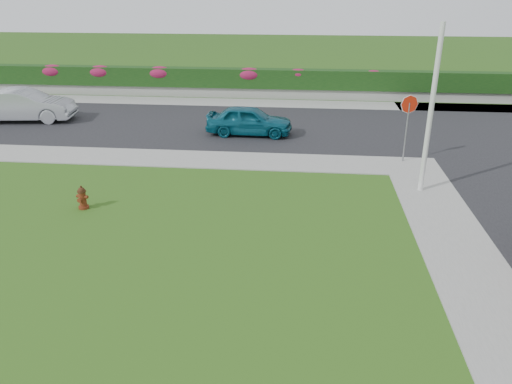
# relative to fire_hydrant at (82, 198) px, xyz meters

# --- Properties ---
(ground) EXTENTS (120.00, 120.00, 0.00)m
(ground) POSITION_rel_fire_hydrant_xyz_m (3.74, -4.18, -0.35)
(ground) COLOR black
(ground) RESTS_ON ground
(street_far) EXTENTS (26.00, 8.00, 0.04)m
(street_far) POSITION_rel_fire_hydrant_xyz_m (-1.26, 9.82, -0.33)
(street_far) COLOR black
(street_far) RESTS_ON ground
(sidewalk_far) EXTENTS (24.00, 2.00, 0.04)m
(sidewalk_far) POSITION_rel_fire_hydrant_xyz_m (-2.26, 4.82, -0.33)
(sidewalk_far) COLOR gray
(sidewalk_far) RESTS_ON ground
(curb_corner) EXTENTS (2.00, 2.00, 0.04)m
(curb_corner) POSITION_rel_fire_hydrant_xyz_m (10.74, 4.82, -0.33)
(curb_corner) COLOR gray
(curb_corner) RESTS_ON ground
(sidewalk_beyond) EXTENTS (34.00, 2.00, 0.04)m
(sidewalk_beyond) POSITION_rel_fire_hydrant_xyz_m (2.74, 14.82, -0.33)
(sidewalk_beyond) COLOR gray
(sidewalk_beyond) RESTS_ON ground
(retaining_wall) EXTENTS (34.00, 0.40, 0.60)m
(retaining_wall) POSITION_rel_fire_hydrant_xyz_m (2.74, 16.32, -0.05)
(retaining_wall) COLOR gray
(retaining_wall) RESTS_ON ground
(hedge) EXTENTS (32.00, 0.90, 1.10)m
(hedge) POSITION_rel_fire_hydrant_xyz_m (2.74, 16.42, 0.80)
(hedge) COLOR black
(hedge) RESTS_ON retaining_wall
(fire_hydrant) EXTENTS (0.38, 0.36, 0.74)m
(fire_hydrant) POSITION_rel_fire_hydrant_xyz_m (0.00, 0.00, 0.00)
(fire_hydrant) COLOR #54190D
(fire_hydrant) RESTS_ON ground
(sedan_teal) EXTENTS (3.87, 1.65, 1.30)m
(sedan_teal) POSITION_rel_fire_hydrant_xyz_m (4.17, 8.40, 0.34)
(sedan_teal) COLOR #0D5266
(sedan_teal) RESTS_ON street_far
(sedan_silver) EXTENTS (4.92, 2.27, 1.56)m
(sedan_silver) POSITION_rel_fire_hydrant_xyz_m (-7.13, 9.70, 0.47)
(sedan_silver) COLOR #A9ABB1
(sedan_silver) RESTS_ON street_far
(utility_pole) EXTENTS (0.16, 0.16, 5.35)m
(utility_pole) POSITION_rel_fire_hydrant_xyz_m (10.55, 2.44, 2.33)
(utility_pole) COLOR silver
(utility_pole) RESTS_ON ground
(stop_sign) EXTENTS (0.68, 0.24, 2.60)m
(stop_sign) POSITION_rel_fire_hydrant_xyz_m (10.47, 5.38, 1.58)
(stop_sign) COLOR slate
(stop_sign) RESTS_ON ground
(flower_clump_a) EXTENTS (1.50, 0.97, 0.75)m
(flower_clump_a) POSITION_rel_fire_hydrant_xyz_m (-8.84, 16.32, 1.05)
(flower_clump_a) COLOR #A31C41
(flower_clump_a) RESTS_ON hedge
(flower_clump_b) EXTENTS (1.51, 0.97, 0.76)m
(flower_clump_b) POSITION_rel_fire_hydrant_xyz_m (-5.82, 16.32, 1.05)
(flower_clump_b) COLOR #A31C41
(flower_clump_b) RESTS_ON hedge
(flower_clump_c) EXTENTS (1.52, 0.97, 0.76)m
(flower_clump_c) POSITION_rel_fire_hydrant_xyz_m (-2.13, 16.32, 1.05)
(flower_clump_c) COLOR #A31C41
(flower_clump_c) RESTS_ON hedge
(flower_clump_d) EXTENTS (1.52, 0.98, 0.76)m
(flower_clump_d) POSITION_rel_fire_hydrant_xyz_m (3.28, 16.32, 1.05)
(flower_clump_d) COLOR #A31C41
(flower_clump_d) RESTS_ON hedge
(flower_clump_e) EXTENTS (1.15, 0.74, 0.58)m
(flower_clump_e) POSITION_rel_fire_hydrant_xyz_m (6.16, 16.32, 1.12)
(flower_clump_e) COLOR #A31C41
(flower_clump_e) RESTS_ON hedge
(flower_clump_f) EXTENTS (1.03, 0.66, 0.51)m
(flower_clump_f) POSITION_rel_fire_hydrant_xyz_m (10.49, 16.32, 1.15)
(flower_clump_f) COLOR #A31C41
(flower_clump_f) RESTS_ON hedge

